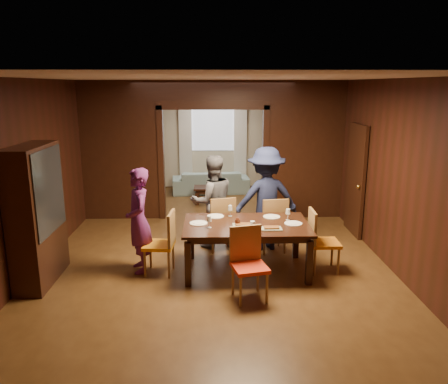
{
  "coord_description": "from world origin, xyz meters",
  "views": [
    {
      "loc": [
        -0.03,
        -7.52,
        2.8
      ],
      "look_at": [
        0.17,
        -0.4,
        1.05
      ],
      "focal_mm": 35.0,
      "sensor_mm": 36.0,
      "label": 1
    }
  ],
  "objects_px": {
    "chair_left": "(159,243)",
    "hutch": "(37,215)",
    "chair_far_r": "(272,224)",
    "chair_near": "(250,265)",
    "sofa": "(211,182)",
    "chair_far_l": "(220,223)",
    "person_purple": "(139,221)",
    "coffee_table": "(211,195)",
    "chair_right": "(324,241)",
    "person_grey": "(212,202)",
    "person_navy": "(266,199)",
    "dining_table": "(246,247)"
  },
  "relations": [
    {
      "from": "chair_left",
      "to": "hutch",
      "type": "height_order",
      "value": "hutch"
    },
    {
      "from": "chair_far_r",
      "to": "chair_near",
      "type": "relative_size",
      "value": 1.0
    },
    {
      "from": "sofa",
      "to": "chair_far_l",
      "type": "xyz_separation_m",
      "value": [
        0.17,
        -4.18,
        0.19
      ]
    },
    {
      "from": "person_purple",
      "to": "chair_left",
      "type": "distance_m",
      "value": 0.46
    },
    {
      "from": "chair_left",
      "to": "chair_far_l",
      "type": "xyz_separation_m",
      "value": [
        0.94,
        0.97,
        0.0
      ]
    },
    {
      "from": "hutch",
      "to": "coffee_table",
      "type": "bearing_deg",
      "value": 60.07
    },
    {
      "from": "coffee_table",
      "to": "chair_right",
      "type": "distance_m",
      "value": 4.42
    },
    {
      "from": "chair_right",
      "to": "chair_far_r",
      "type": "bearing_deg",
      "value": 38.75
    },
    {
      "from": "coffee_table",
      "to": "chair_left",
      "type": "xyz_separation_m",
      "value": [
        -0.77,
        -4.07,
        0.28
      ]
    },
    {
      "from": "chair_right",
      "to": "hutch",
      "type": "relative_size",
      "value": 0.48
    },
    {
      "from": "person_grey",
      "to": "chair_far_r",
      "type": "xyz_separation_m",
      "value": [
        1.02,
        -0.26,
        -0.33
      ]
    },
    {
      "from": "chair_far_l",
      "to": "person_navy",
      "type": "bearing_deg",
      "value": 168.95
    },
    {
      "from": "chair_left",
      "to": "chair_right",
      "type": "distance_m",
      "value": 2.52
    },
    {
      "from": "person_navy",
      "to": "sofa",
      "type": "height_order",
      "value": "person_navy"
    },
    {
      "from": "person_purple",
      "to": "coffee_table",
      "type": "xyz_separation_m",
      "value": [
        1.07,
        3.95,
        -0.6
      ]
    },
    {
      "from": "person_grey",
      "to": "coffee_table",
      "type": "bearing_deg",
      "value": -105.39
    },
    {
      "from": "chair_far_r",
      "to": "coffee_table",
      "type": "bearing_deg",
      "value": -79.35
    },
    {
      "from": "chair_far_l",
      "to": "coffee_table",
      "type": "bearing_deg",
      "value": -101.54
    },
    {
      "from": "coffee_table",
      "to": "hutch",
      "type": "distance_m",
      "value": 4.99
    },
    {
      "from": "person_navy",
      "to": "chair_far_r",
      "type": "height_order",
      "value": "person_navy"
    },
    {
      "from": "chair_far_r",
      "to": "chair_right",
      "type": "bearing_deg",
      "value": 120.82
    },
    {
      "from": "chair_far_r",
      "to": "person_navy",
      "type": "bearing_deg",
      "value": -61.85
    },
    {
      "from": "chair_left",
      "to": "chair_far_r",
      "type": "distance_m",
      "value": 2.04
    },
    {
      "from": "sofa",
      "to": "chair_right",
      "type": "relative_size",
      "value": 2.08
    },
    {
      "from": "person_purple",
      "to": "sofa",
      "type": "xyz_separation_m",
      "value": [
        1.07,
        5.03,
        -0.51
      ]
    },
    {
      "from": "dining_table",
      "to": "chair_near",
      "type": "height_order",
      "value": "chair_near"
    },
    {
      "from": "person_navy",
      "to": "coffee_table",
      "type": "height_order",
      "value": "person_navy"
    },
    {
      "from": "person_purple",
      "to": "chair_far_l",
      "type": "xyz_separation_m",
      "value": [
        1.25,
        0.86,
        -0.32
      ]
    },
    {
      "from": "dining_table",
      "to": "chair_near",
      "type": "bearing_deg",
      "value": -91.46
    },
    {
      "from": "sofa",
      "to": "chair_left",
      "type": "xyz_separation_m",
      "value": [
        -0.77,
        -5.15,
        0.19
      ]
    },
    {
      "from": "dining_table",
      "to": "coffee_table",
      "type": "bearing_deg",
      "value": 97.89
    },
    {
      "from": "hutch",
      "to": "person_purple",
      "type": "bearing_deg",
      "value": 12.87
    },
    {
      "from": "person_grey",
      "to": "chair_far_r",
      "type": "bearing_deg",
      "value": 149.66
    },
    {
      "from": "dining_table",
      "to": "hutch",
      "type": "distance_m",
      "value": 3.09
    },
    {
      "from": "sofa",
      "to": "chair_far_r",
      "type": "height_order",
      "value": "chair_far_r"
    },
    {
      "from": "sofa",
      "to": "person_grey",
      "type": "bearing_deg",
      "value": 85.89
    },
    {
      "from": "person_navy",
      "to": "chair_right",
      "type": "height_order",
      "value": "person_navy"
    },
    {
      "from": "person_navy",
      "to": "chair_far_l",
      "type": "bearing_deg",
      "value": -5.84
    },
    {
      "from": "person_grey",
      "to": "person_navy",
      "type": "xyz_separation_m",
      "value": [
        0.92,
        -0.12,
        0.08
      ]
    },
    {
      "from": "dining_table",
      "to": "coffee_table",
      "type": "distance_m",
      "value": 4.06
    },
    {
      "from": "sofa",
      "to": "person_purple",
      "type": "bearing_deg",
      "value": 73.18
    },
    {
      "from": "person_navy",
      "to": "hutch",
      "type": "bearing_deg",
      "value": 10.14
    },
    {
      "from": "coffee_table",
      "to": "dining_table",
      "type": "bearing_deg",
      "value": -82.11
    },
    {
      "from": "chair_near",
      "to": "chair_far_r",
      "type": "bearing_deg",
      "value": 59.74
    },
    {
      "from": "chair_left",
      "to": "chair_far_l",
      "type": "distance_m",
      "value": 1.35
    },
    {
      "from": "person_navy",
      "to": "chair_left",
      "type": "bearing_deg",
      "value": 20.98
    },
    {
      "from": "person_grey",
      "to": "chair_right",
      "type": "xyz_separation_m",
      "value": [
        1.71,
        -1.12,
        -0.33
      ]
    },
    {
      "from": "chair_right",
      "to": "chair_left",
      "type": "bearing_deg",
      "value": 90.63
    },
    {
      "from": "person_grey",
      "to": "coffee_table",
      "type": "distance_m",
      "value": 2.99
    },
    {
      "from": "person_grey",
      "to": "chair_right",
      "type": "height_order",
      "value": "person_grey"
    }
  ]
}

